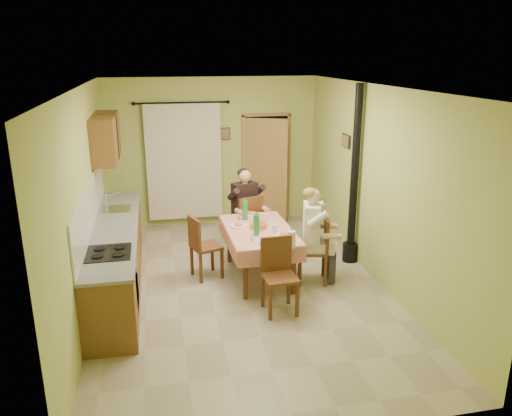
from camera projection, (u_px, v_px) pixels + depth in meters
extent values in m
cube|color=tan|center=(240.00, 288.00, 7.14)|extent=(4.00, 6.00, 0.01)
cube|color=#B6C565|center=(212.00, 152.00, 9.53)|extent=(4.00, 0.04, 2.80)
cube|color=#B6C565|center=(305.00, 294.00, 3.92)|extent=(4.00, 0.04, 2.80)
cube|color=#B6C565|center=(84.00, 202.00, 6.33)|extent=(0.04, 6.00, 2.80)
cube|color=#B6C565|center=(377.00, 186.00, 7.11)|extent=(0.04, 6.00, 2.80)
cube|color=white|center=(238.00, 87.00, 6.31)|extent=(4.00, 6.00, 0.04)
cube|color=brown|center=(117.00, 258.00, 7.05)|extent=(0.60, 3.60, 0.88)
cube|color=gray|center=(114.00, 227.00, 6.91)|extent=(0.64, 3.64, 0.04)
cube|color=white|center=(90.00, 206.00, 6.76)|extent=(0.02, 3.60, 0.66)
cube|color=silver|center=(117.00, 209.00, 7.66)|extent=(0.42, 0.42, 0.03)
cube|color=black|center=(109.00, 253.00, 5.97)|extent=(0.52, 0.56, 0.02)
cube|color=black|center=(137.00, 286.00, 6.17)|extent=(0.01, 0.55, 0.55)
cube|color=brown|center=(106.00, 137.00, 7.79)|extent=(0.35, 1.40, 0.70)
cylinder|color=black|center=(182.00, 103.00, 9.02)|extent=(1.70, 0.04, 0.04)
cube|color=silver|center=(184.00, 162.00, 9.37)|extent=(1.40, 0.06, 2.20)
cube|color=black|center=(266.00, 169.00, 9.83)|extent=(0.84, 0.03, 2.06)
cube|color=#A77F46|center=(244.00, 170.00, 9.73)|extent=(0.06, 0.06, 2.12)
cube|color=#A77F46|center=(288.00, 168.00, 9.90)|extent=(0.06, 0.06, 2.12)
cube|color=#A77F46|center=(266.00, 115.00, 9.50)|extent=(0.96, 0.06, 0.06)
cube|color=#A77F46|center=(266.00, 171.00, 9.65)|extent=(0.76, 0.38, 2.04)
cube|color=#DC8878|center=(259.00, 230.00, 7.27)|extent=(0.96, 1.57, 0.04)
cube|color=#DC8878|center=(272.00, 258.00, 6.58)|extent=(0.94, 0.03, 0.22)
cube|color=#DC8878|center=(248.00, 221.00, 8.03)|extent=(0.94, 0.03, 0.22)
cube|color=#DC8878|center=(228.00, 240.00, 7.21)|extent=(0.04, 1.55, 0.22)
cube|color=#DC8878|center=(290.00, 235.00, 7.40)|extent=(0.04, 1.55, 0.22)
cylinder|color=white|center=(250.00, 214.00, 7.90)|extent=(0.25, 0.25, 0.02)
ellipsoid|color=#CC7233|center=(250.00, 213.00, 7.89)|extent=(0.12, 0.12, 0.05)
cylinder|color=white|center=(268.00, 244.00, 6.69)|extent=(0.25, 0.25, 0.02)
ellipsoid|color=#CC7233|center=(268.00, 242.00, 6.68)|extent=(0.12, 0.12, 0.05)
cylinder|color=white|center=(284.00, 236.00, 6.97)|extent=(0.25, 0.25, 0.02)
ellipsoid|color=#CC7233|center=(284.00, 234.00, 6.97)|extent=(0.12, 0.12, 0.05)
cylinder|color=white|center=(239.00, 226.00, 7.37)|extent=(0.25, 0.25, 0.02)
ellipsoid|color=#CC7233|center=(239.00, 224.00, 7.37)|extent=(0.12, 0.12, 0.05)
cylinder|color=orange|center=(258.00, 225.00, 7.30)|extent=(0.26, 0.26, 0.08)
cylinder|color=white|center=(268.00, 242.00, 6.75)|extent=(0.28, 0.28, 0.02)
cube|color=tan|center=(270.00, 242.00, 6.69)|extent=(0.05, 0.06, 0.03)
cube|color=tan|center=(269.00, 240.00, 6.75)|extent=(0.07, 0.06, 0.03)
cube|color=tan|center=(265.00, 240.00, 6.74)|extent=(0.06, 0.05, 0.03)
cube|color=tan|center=(271.00, 239.00, 6.79)|extent=(0.07, 0.05, 0.03)
cube|color=tan|center=(265.00, 241.00, 6.73)|extent=(0.04, 0.06, 0.03)
cylinder|color=silver|center=(274.00, 228.00, 7.15)|extent=(0.07, 0.07, 0.10)
cylinder|color=silver|center=(265.00, 217.00, 7.64)|extent=(0.07, 0.07, 0.10)
cylinder|color=white|center=(292.00, 239.00, 6.54)|extent=(0.11, 0.11, 0.22)
cylinder|color=silver|center=(292.00, 237.00, 6.53)|extent=(0.02, 0.02, 0.30)
cube|color=#573117|center=(246.00, 224.00, 8.33)|extent=(0.54, 0.54, 0.04)
cube|color=#573117|center=(251.00, 212.00, 8.09)|extent=(0.43, 0.17, 0.50)
cube|color=#573117|center=(280.00, 278.00, 6.34)|extent=(0.43, 0.43, 0.04)
cube|color=#573117|center=(276.00, 253.00, 6.44)|extent=(0.42, 0.06, 0.47)
cube|color=#573117|center=(313.00, 250.00, 7.21)|extent=(0.51, 0.51, 0.04)
cube|color=#573117|center=(326.00, 234.00, 7.13)|extent=(0.14, 0.42, 0.48)
cube|color=#573117|center=(206.00, 247.00, 7.36)|extent=(0.50, 0.50, 0.04)
cube|color=#573117|center=(194.00, 233.00, 7.20)|extent=(0.16, 0.39, 0.46)
cube|color=black|center=(248.00, 221.00, 8.22)|extent=(0.46, 0.49, 0.16)
cube|color=black|center=(245.00, 199.00, 8.23)|extent=(0.45, 0.33, 0.54)
sphere|color=tan|center=(245.00, 176.00, 8.10)|extent=(0.21, 0.21, 0.21)
ellipsoid|color=black|center=(244.00, 173.00, 8.13)|extent=(0.21, 0.21, 0.16)
cube|color=silver|center=(320.00, 245.00, 7.19)|extent=(0.48, 0.45, 0.16)
cube|color=silver|center=(311.00, 222.00, 7.09)|extent=(0.31, 0.44, 0.54)
sphere|color=tan|center=(313.00, 196.00, 6.97)|extent=(0.21, 0.21, 0.21)
ellipsoid|color=olive|center=(310.00, 193.00, 6.96)|extent=(0.21, 0.21, 0.16)
cylinder|color=black|center=(354.00, 176.00, 7.65)|extent=(0.12, 0.12, 2.80)
cylinder|color=black|center=(350.00, 252.00, 8.03)|extent=(0.24, 0.24, 0.30)
cube|color=black|center=(225.00, 134.00, 9.44)|extent=(0.19, 0.03, 0.23)
cube|color=brown|center=(346.00, 141.00, 8.09)|extent=(0.03, 0.31, 0.21)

